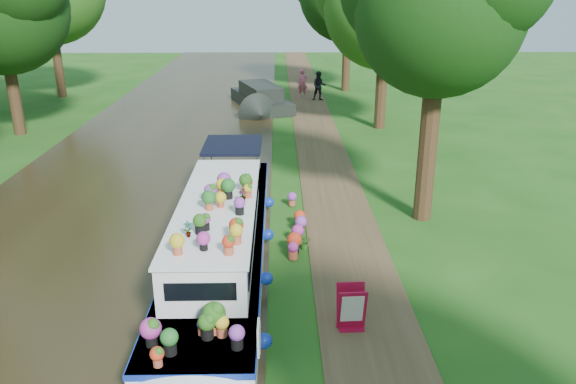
{
  "coord_description": "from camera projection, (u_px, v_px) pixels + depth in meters",
  "views": [
    {
      "loc": [
        -0.73,
        -13.31,
        6.91
      ],
      "look_at": [
        -0.45,
        1.93,
        1.3
      ],
      "focal_mm": 35.0,
      "sensor_mm": 36.0,
      "label": 1
    }
  ],
  "objects": [
    {
      "name": "towpath",
      "position": [
        351.0,
        262.0,
        14.9
      ],
      "size": [
        2.2,
        100.0,
        0.03
      ],
      "primitive_type": "cube",
      "color": "#4A3822",
      "rests_on": "ground"
    },
    {
      "name": "sandwich_board",
      "position": [
        351.0,
        309.0,
        11.88
      ],
      "size": [
        0.62,
        0.5,
        0.97
      ],
      "rotation": [
        0.0,
        0.0,
        0.04
      ],
      "color": "#AB0C2D",
      "rests_on": "towpath"
    },
    {
      "name": "canal_water",
      "position": [
        79.0,
        264.0,
        14.78
      ],
      "size": [
        10.0,
        100.0,
        0.02
      ],
      "primitive_type": "cube",
      "color": "black",
      "rests_on": "ground"
    },
    {
      "name": "ground",
      "position": [
        306.0,
        263.0,
        14.89
      ],
      "size": [
        100.0,
        100.0,
        0.0
      ],
      "primitive_type": "plane",
      "color": "#1B4B12",
      "rests_on": "ground"
    },
    {
      "name": "pedestrian_dark",
      "position": [
        319.0,
        86.0,
        35.56
      ],
      "size": [
        0.89,
        0.7,
        1.81
      ],
      "primitive_type": "imported",
      "rotation": [
        0.0,
        0.0,
        -0.02
      ],
      "color": "black",
      "rests_on": "towpath"
    },
    {
      "name": "plant_boat",
      "position": [
        219.0,
        240.0,
        14.23
      ],
      "size": [
        2.29,
        13.52,
        2.22
      ],
      "color": "white",
      "rests_on": "canal_water"
    },
    {
      "name": "pedestrian_pink",
      "position": [
        303.0,
        83.0,
        36.53
      ],
      "size": [
        0.72,
        0.53,
        1.82
      ],
      "primitive_type": "imported",
      "rotation": [
        0.0,
        0.0,
        0.15
      ],
      "color": "#F0638A",
      "rests_on": "towpath"
    },
    {
      "name": "verge_plant",
      "position": [
        305.0,
        242.0,
        15.61
      ],
      "size": [
        0.4,
        0.35,
        0.41
      ],
      "primitive_type": "imported",
      "rotation": [
        0.0,
        0.0,
        0.08
      ],
      "color": "#316D20",
      "rests_on": "ground"
    },
    {
      "name": "second_boat",
      "position": [
        261.0,
        99.0,
        33.47
      ],
      "size": [
        4.1,
        7.9,
        1.44
      ],
      "rotation": [
        0.0,
        0.0,
        0.32
      ],
      "color": "black",
      "rests_on": "canal_water"
    }
  ]
}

